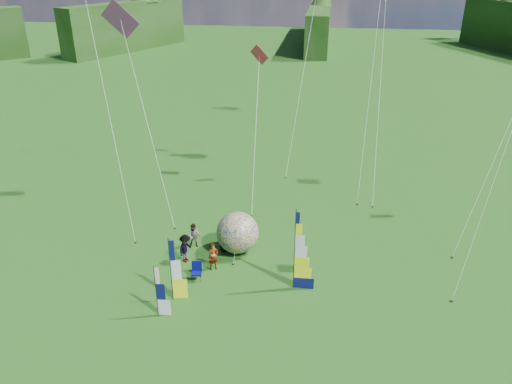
# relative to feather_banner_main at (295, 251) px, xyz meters

# --- Properties ---
(ground) EXTENTS (220.00, 220.00, 0.00)m
(ground) POSITION_rel_feather_banner_main_xyz_m (-1.13, -3.57, -2.36)
(ground) COLOR #285E1F
(ground) RESTS_ON ground
(treeline_ring) EXTENTS (210.00, 210.00, 8.00)m
(treeline_ring) POSITION_rel_feather_banner_main_xyz_m (-1.13, -3.57, 1.64)
(treeline_ring) COLOR #2D4921
(treeline_ring) RESTS_ON ground
(feather_banner_main) EXTENTS (1.28, 0.13, 4.71)m
(feather_banner_main) POSITION_rel_feather_banner_main_xyz_m (0.00, 0.00, 0.00)
(feather_banner_main) COLOR #0B104B
(feather_banner_main) RESTS_ON ground
(side_banner_left) EXTENTS (1.00, 0.33, 3.62)m
(side_banner_left) POSITION_rel_feather_banner_main_xyz_m (-6.26, -1.90, -0.55)
(side_banner_left) COLOR #F5F917
(side_banner_left) RESTS_ON ground
(side_banner_far) EXTENTS (0.87, 0.14, 2.87)m
(side_banner_far) POSITION_rel_feather_banner_main_xyz_m (-6.63, -3.25, -0.92)
(side_banner_far) COLOR white
(side_banner_far) RESTS_ON ground
(bol_inflatable) EXTENTS (3.12, 3.12, 2.58)m
(bol_inflatable) POSITION_rel_feather_banner_main_xyz_m (-3.67, 3.28, -1.06)
(bol_inflatable) COLOR #001D86
(bol_inflatable) RESTS_ON ground
(spectator_a) EXTENTS (0.74, 0.70, 1.70)m
(spectator_a) POSITION_rel_feather_banner_main_xyz_m (-4.73, 1.14, -1.51)
(spectator_a) COLOR #66594C
(spectator_a) RESTS_ON ground
(spectator_b) EXTENTS (0.78, 0.39, 1.60)m
(spectator_b) POSITION_rel_feather_banner_main_xyz_m (-6.44, 3.37, -1.55)
(spectator_b) COLOR #66594C
(spectator_b) RESTS_ON ground
(spectator_c) EXTENTS (0.71, 1.22, 1.79)m
(spectator_c) POSITION_rel_feather_banner_main_xyz_m (-6.53, 1.70, -1.46)
(spectator_c) COLOR #66594C
(spectator_c) RESTS_ON ground
(spectator_d) EXTENTS (0.98, 1.05, 1.75)m
(spectator_d) POSITION_rel_feather_banner_main_xyz_m (-4.57, 3.07, -1.48)
(spectator_d) COLOR #66594C
(spectator_d) RESTS_ON ground
(camp_chair) EXTENTS (0.69, 0.69, 1.07)m
(camp_chair) POSITION_rel_feather_banner_main_xyz_m (-5.44, -0.05, -1.82)
(camp_chair) COLOR #030647
(camp_chair) RESTS_ON ground
(kite_whale) EXTENTS (5.22, 16.38, 22.12)m
(kite_whale) POSITION_rel_feather_banner_main_xyz_m (5.14, 16.93, 8.70)
(kite_whale) COLOR black
(kite_whale) RESTS_ON ground
(kite_rainbow_delta) EXTENTS (9.84, 11.32, 14.81)m
(kite_rainbow_delta) POSITION_rel_feather_banner_main_xyz_m (-10.76, 8.56, 5.05)
(kite_rainbow_delta) COLOR red
(kite_rainbow_delta) RESTS_ON ground
(small_kite_red) EXTENTS (7.74, 12.09, 10.88)m
(small_kite_red) POSITION_rel_feather_banner_main_xyz_m (-3.85, 12.26, 3.08)
(small_kite_red) COLOR #CD3144
(small_kite_red) RESTS_ON ground
(small_kite_orange) EXTENTS (3.21, 9.16, 17.98)m
(small_kite_orange) POSITION_rel_feather_banner_main_xyz_m (4.29, 14.11, 6.64)
(small_kite_orange) COLOR orange
(small_kite_orange) RESTS_ON ground
(small_kite_yellow) EXTENTS (9.36, 11.35, 13.12)m
(small_kite_yellow) POSITION_rel_feather_banner_main_xyz_m (11.94, 8.16, 4.21)
(small_kite_yellow) COLOR yellow
(small_kite_yellow) RESTS_ON ground
(small_kite_pink) EXTENTS (7.92, 9.38, 17.10)m
(small_kite_pink) POSITION_rel_feather_banner_main_xyz_m (-12.34, 6.20, 6.20)
(small_kite_pink) COLOR #F760C2
(small_kite_pink) RESTS_ON ground
(small_kite_green) EXTENTS (6.07, 11.99, 19.86)m
(small_kite_green) POSITION_rel_feather_banner_main_xyz_m (-0.64, 19.37, 7.57)
(small_kite_green) COLOR green
(small_kite_green) RESTS_ON ground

